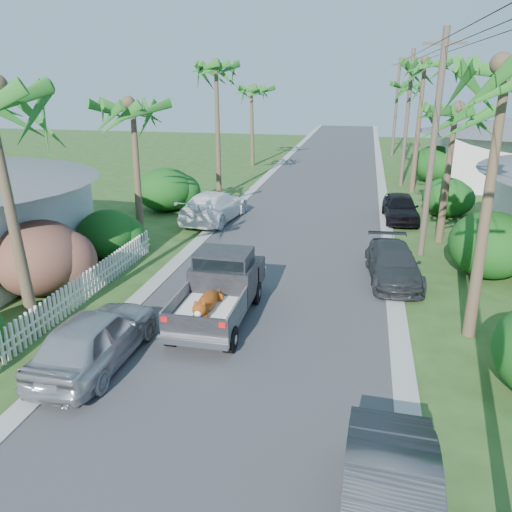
% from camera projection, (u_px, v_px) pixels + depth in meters
% --- Properties ---
extents(ground, '(120.00, 120.00, 0.00)m').
position_uv_depth(ground, '(203.00, 435.00, 10.60)').
color(ground, '#2D4A1B').
rests_on(ground, ground).
extents(road, '(8.00, 100.00, 0.02)m').
position_uv_depth(road, '(317.00, 191.00, 33.62)').
color(road, '#38383A').
rests_on(road, ground).
extents(curb_left, '(0.60, 100.00, 0.06)m').
position_uv_depth(curb_left, '(255.00, 188.00, 34.46)').
color(curb_left, '#A5A39E').
rests_on(curb_left, ground).
extents(curb_right, '(0.60, 100.00, 0.06)m').
position_uv_depth(curb_right, '(383.00, 193.00, 32.76)').
color(curb_right, '#A5A39E').
rests_on(curb_right, ground).
extents(pickup_truck, '(1.98, 5.12, 2.06)m').
position_uv_depth(pickup_truck, '(222.00, 285.00, 15.70)').
color(pickup_truck, black).
rests_on(pickup_truck, ground).
extents(parked_car_rn, '(1.65, 4.41, 1.44)m').
position_uv_depth(parked_car_rn, '(389.00, 511.00, 7.84)').
color(parked_car_rn, '#333639').
rests_on(parked_car_rn, ground).
extents(parked_car_rm, '(2.21, 4.58, 1.29)m').
position_uv_depth(parked_car_rm, '(393.00, 264.00, 18.54)').
color(parked_car_rm, '#2D3032').
rests_on(parked_car_rm, ground).
extents(parked_car_rf, '(1.92, 4.25, 1.42)m').
position_uv_depth(parked_car_rf, '(400.00, 208.00, 26.34)').
color(parked_car_rf, black).
rests_on(parked_car_rf, ground).
extents(parked_car_ln, '(1.86, 4.53, 1.54)m').
position_uv_depth(parked_car_ln, '(95.00, 338.00, 12.98)').
color(parked_car_ln, '#A8A9AF').
rests_on(parked_car_ln, ground).
extents(parked_car_lf, '(2.79, 5.65, 1.58)m').
position_uv_depth(parked_car_lf, '(214.00, 207.00, 26.25)').
color(parked_car_lf, white).
rests_on(parked_car_lf, ground).
extents(palm_l_b, '(4.40, 4.40, 7.40)m').
position_uv_depth(palm_l_b, '(131.00, 104.00, 20.93)').
color(palm_l_b, brown).
rests_on(palm_l_b, ground).
extents(palm_l_c, '(4.40, 4.40, 9.20)m').
position_uv_depth(palm_l_c, '(216.00, 65.00, 29.39)').
color(palm_l_c, brown).
rests_on(palm_l_c, ground).
extents(palm_l_d, '(4.40, 4.40, 7.70)m').
position_uv_depth(palm_l_d, '(252.00, 88.00, 41.03)').
color(palm_l_d, brown).
rests_on(palm_l_d, ground).
extents(palm_r_a, '(4.40, 4.40, 8.70)m').
position_uv_depth(palm_r_a, '(509.00, 67.00, 12.38)').
color(palm_r_a, brown).
rests_on(palm_r_a, ground).
extents(palm_r_b, '(4.40, 4.40, 7.20)m').
position_uv_depth(palm_r_b, '(456.00, 108.00, 21.11)').
color(palm_r_b, brown).
rests_on(palm_r_b, ground).
extents(palm_r_c, '(4.40, 4.40, 9.40)m').
position_uv_depth(palm_r_c, '(425.00, 62.00, 30.60)').
color(palm_r_c, brown).
rests_on(palm_r_c, ground).
extents(palm_r_d, '(4.40, 4.40, 8.00)m').
position_uv_depth(palm_r_d, '(411.00, 84.00, 43.89)').
color(palm_r_d, brown).
rests_on(palm_r_d, ground).
extents(shrub_l_b, '(3.00, 3.30, 2.60)m').
position_uv_depth(shrub_l_b, '(40.00, 258.00, 17.23)').
color(shrub_l_b, '#A91842').
rests_on(shrub_l_b, ground).
extents(shrub_l_c, '(2.40, 2.64, 2.00)m').
position_uv_depth(shrub_l_c, '(107.00, 234.00, 20.93)').
color(shrub_l_c, '#144513').
rests_on(shrub_l_c, ground).
extents(shrub_l_d, '(3.20, 3.52, 2.40)m').
position_uv_depth(shrub_l_d, '(165.00, 189.00, 28.35)').
color(shrub_l_d, '#144513').
rests_on(shrub_l_d, ground).
extents(shrub_r_b, '(3.00, 3.30, 2.50)m').
position_uv_depth(shrub_r_b, '(490.00, 245.00, 18.77)').
color(shrub_r_b, '#144513').
rests_on(shrub_r_b, ground).
extents(shrub_r_c, '(2.60, 2.86, 2.10)m').
position_uv_depth(shrub_r_c, '(447.00, 197.00, 27.18)').
color(shrub_r_c, '#144513').
rests_on(shrub_r_c, ground).
extents(shrub_r_d, '(3.20, 3.52, 2.60)m').
position_uv_depth(shrub_r_d, '(435.00, 164.00, 36.21)').
color(shrub_r_d, '#144513').
rests_on(shrub_r_d, ground).
extents(picket_fence, '(0.10, 11.00, 1.00)m').
position_uv_depth(picket_fence, '(82.00, 289.00, 16.68)').
color(picket_fence, white).
rests_on(picket_fence, ground).
extents(house_right_far, '(9.00, 8.00, 4.60)m').
position_uv_depth(house_right_far, '(511.00, 155.00, 34.94)').
color(house_right_far, silver).
rests_on(house_right_far, ground).
extents(utility_pole_b, '(1.60, 0.26, 9.00)m').
position_uv_depth(utility_pole_b, '(433.00, 146.00, 19.92)').
color(utility_pole_b, brown).
rests_on(utility_pole_b, ground).
extents(utility_pole_c, '(1.60, 0.26, 9.00)m').
position_uv_depth(utility_pole_c, '(407.00, 118.00, 33.73)').
color(utility_pole_c, brown).
rests_on(utility_pole_c, ground).
extents(utility_pole_d, '(1.60, 0.26, 9.00)m').
position_uv_depth(utility_pole_d, '(396.00, 107.00, 47.55)').
color(utility_pole_d, brown).
rests_on(utility_pole_d, ground).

